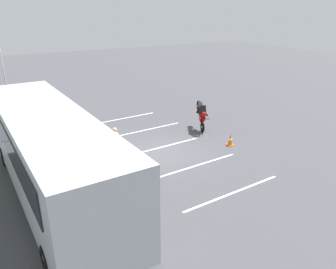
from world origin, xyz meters
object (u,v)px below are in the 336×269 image
at_px(flagpole, 3,70).
at_px(traffic_cone, 230,139).
at_px(parked_motorcycle_silver, 116,177).
at_px(stunt_motorcycle, 201,113).
at_px(spectator_far_left, 130,162).
at_px(spectator_left, 121,156).
at_px(tour_bus, 51,157).
at_px(spectator_centre, 115,143).

relative_size(flagpole, traffic_cone, 11.55).
height_order(parked_motorcycle_silver, stunt_motorcycle, stunt_motorcycle).
height_order(spectator_far_left, spectator_left, spectator_far_left).
bearing_deg(parked_motorcycle_silver, tour_bus, 77.70).
bearing_deg(parked_motorcycle_silver, flagpole, 19.06).
bearing_deg(parked_motorcycle_silver, stunt_motorcycle, -61.61).
relative_size(spectator_far_left, stunt_motorcycle, 0.92).
bearing_deg(stunt_motorcycle, spectator_far_left, 121.70).
distance_m(tour_bus, parked_motorcycle_silver, 2.51).
relative_size(tour_bus, flagpole, 1.46).
relative_size(tour_bus, parked_motorcycle_silver, 5.21).
relative_size(tour_bus, stunt_motorcycle, 5.53).
bearing_deg(traffic_cone, stunt_motorcycle, -0.62).
height_order(spectator_far_left, flagpole, flagpole).
distance_m(spectator_left, parked_motorcycle_silver, 0.89).
relative_size(parked_motorcycle_silver, flagpole, 0.28).
relative_size(spectator_far_left, flagpole, 0.24).
height_order(parked_motorcycle_silver, flagpole, flagpole).
relative_size(spectator_centre, parked_motorcycle_silver, 0.87).
bearing_deg(spectator_far_left, parked_motorcycle_silver, 72.67).
bearing_deg(spectator_centre, stunt_motorcycle, -73.15).
relative_size(parked_motorcycle_silver, stunt_motorcycle, 1.06).
bearing_deg(spectator_far_left, tour_bus, 76.67).
bearing_deg(spectator_left, flagpole, 23.59).
distance_m(spectator_far_left, traffic_cone, 6.17).
relative_size(spectator_left, spectator_centre, 0.96).
height_order(spectator_far_left, spectator_centre, spectator_centre).
height_order(spectator_left, spectator_centre, spectator_centre).
xyz_separation_m(tour_bus, parked_motorcycle_silver, (-0.47, -2.17, -1.16)).
distance_m(parked_motorcycle_silver, traffic_cone, 6.64).
height_order(spectator_centre, parked_motorcycle_silver, spectator_centre).
relative_size(tour_bus, spectator_far_left, 6.03).
height_order(spectator_centre, stunt_motorcycle, spectator_centre).
bearing_deg(flagpole, spectator_centre, -150.13).
relative_size(spectator_centre, traffic_cone, 2.83).
distance_m(spectator_far_left, spectator_left, 0.72).
xyz_separation_m(parked_motorcycle_silver, traffic_cone, (1.02, -6.56, -0.18)).
distance_m(tour_bus, traffic_cone, 8.85).
xyz_separation_m(flagpole, traffic_cone, (-6.65, -9.21, -3.29)).
bearing_deg(spectator_centre, spectator_far_left, 174.72).
distance_m(spectator_centre, parked_motorcycle_silver, 2.02).
height_order(spectator_left, stunt_motorcycle, spectator_left).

